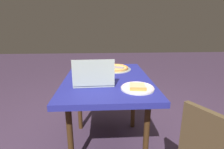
% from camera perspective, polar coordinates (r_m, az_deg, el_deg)
% --- Properties ---
extents(ground_plane, '(12.00, 12.00, 0.00)m').
position_cam_1_polar(ground_plane, '(2.05, -1.40, -21.58)').
color(ground_plane, '#433047').
extents(dining_table, '(1.15, 0.81, 0.75)m').
position_cam_1_polar(dining_table, '(1.72, -1.55, -3.53)').
color(dining_table, navy).
rests_on(dining_table, ground_plane).
extents(laptop, '(0.25, 0.34, 0.23)m').
position_cam_1_polar(laptop, '(1.50, -5.93, -1.53)').
color(laptop, '#B0BFB1').
rests_on(laptop, dining_table).
extents(pizza_plate, '(0.26, 0.26, 0.04)m').
position_cam_1_polar(pizza_plate, '(1.41, 8.26, -4.22)').
color(pizza_plate, white).
rests_on(pizza_plate, dining_table).
extents(pizza_tray, '(0.38, 0.38, 0.03)m').
position_cam_1_polar(pizza_tray, '(1.99, 0.70, 2.11)').
color(pizza_tray, '#969BA4').
rests_on(pizza_tray, dining_table).
extents(table_knife, '(0.17, 0.20, 0.01)m').
position_cam_1_polar(table_knife, '(1.97, -8.22, 1.43)').
color(table_knife, '#B2B6BD').
rests_on(table_knife, dining_table).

